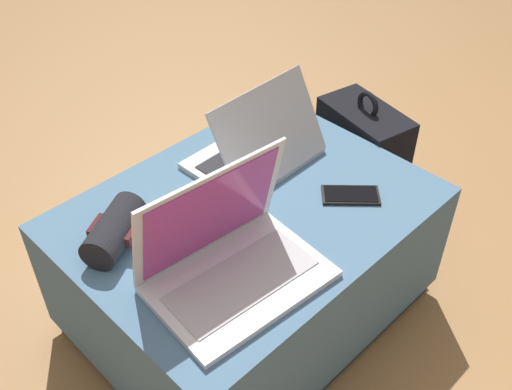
{
  "coord_description": "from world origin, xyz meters",
  "views": [
    {
      "loc": [
        -0.75,
        -0.79,
        1.35
      ],
      "look_at": [
        -0.02,
        -0.05,
        0.47
      ],
      "focal_mm": 42.0,
      "sensor_mm": 36.0,
      "label": 1
    }
  ],
  "objects_px": {
    "backpack": "(362,166)",
    "wrist_brace": "(114,230)",
    "laptop_near": "(230,258)",
    "cell_phone": "(351,195)",
    "laptop_far": "(259,149)"
  },
  "relations": [
    {
      "from": "backpack",
      "to": "wrist_brace",
      "type": "distance_m",
      "value": 0.88
    },
    {
      "from": "laptop_near",
      "to": "wrist_brace",
      "type": "height_order",
      "value": "laptop_near"
    },
    {
      "from": "cell_phone",
      "to": "wrist_brace",
      "type": "distance_m",
      "value": 0.57
    },
    {
      "from": "cell_phone",
      "to": "laptop_near",
      "type": "bearing_deg",
      "value": -47.0
    },
    {
      "from": "cell_phone",
      "to": "backpack",
      "type": "height_order",
      "value": "backpack"
    },
    {
      "from": "backpack",
      "to": "wrist_brace",
      "type": "bearing_deg",
      "value": 97.17
    },
    {
      "from": "laptop_near",
      "to": "cell_phone",
      "type": "relative_size",
      "value": 2.54
    },
    {
      "from": "cell_phone",
      "to": "wrist_brace",
      "type": "relative_size",
      "value": 0.78
    },
    {
      "from": "cell_phone",
      "to": "backpack",
      "type": "relative_size",
      "value": 0.32
    },
    {
      "from": "laptop_far",
      "to": "wrist_brace",
      "type": "distance_m",
      "value": 0.44
    },
    {
      "from": "laptop_near",
      "to": "backpack",
      "type": "bearing_deg",
      "value": 18.65
    },
    {
      "from": "backpack",
      "to": "laptop_far",
      "type": "bearing_deg",
      "value": 93.8
    },
    {
      "from": "laptop_near",
      "to": "backpack",
      "type": "height_order",
      "value": "laptop_near"
    },
    {
      "from": "laptop_near",
      "to": "backpack",
      "type": "xyz_separation_m",
      "value": [
        0.73,
        0.18,
        -0.25
      ]
    },
    {
      "from": "laptop_far",
      "to": "wrist_brace",
      "type": "xyz_separation_m",
      "value": [
        -0.44,
        0.01,
        -0.01
      ]
    }
  ]
}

